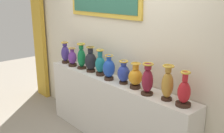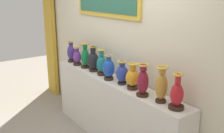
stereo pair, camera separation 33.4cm
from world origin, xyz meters
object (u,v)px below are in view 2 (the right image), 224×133
(vase_indigo, at_px, (71,52))
(vase_burgundy, at_px, (143,81))
(vase_violet, at_px, (77,57))
(vase_emerald, at_px, (85,57))
(vase_teal, at_px, (101,64))
(vase_cobalt, at_px, (122,73))
(vase_sapphire, at_px, (109,68))
(vase_ochre, at_px, (162,86))
(vase_amber, at_px, (133,78))
(vase_crimson, at_px, (177,95))
(vase_onyx, at_px, (93,60))

(vase_indigo, xyz_separation_m, vase_burgundy, (1.82, -0.04, 0.01))
(vase_violet, relative_size, vase_burgundy, 0.80)
(vase_violet, relative_size, vase_emerald, 0.75)
(vase_violet, height_order, vase_burgundy, vase_burgundy)
(vase_violet, distance_m, vase_teal, 0.67)
(vase_emerald, xyz_separation_m, vase_cobalt, (0.92, 0.00, -0.04))
(vase_teal, relative_size, vase_sapphire, 1.10)
(vase_teal, xyz_separation_m, vase_ochre, (1.16, -0.01, 0.02))
(vase_burgundy, bearing_deg, vase_sapphire, 178.95)
(vase_amber, xyz_separation_m, vase_burgundy, (0.23, -0.05, 0.03))
(vase_cobalt, bearing_deg, vase_indigo, -179.25)
(vase_crimson, bearing_deg, vase_cobalt, 179.47)
(vase_onyx, relative_size, vase_ochre, 0.96)
(vase_emerald, xyz_separation_m, vase_sapphire, (0.69, -0.04, -0.02))
(vase_amber, bearing_deg, vase_onyx, 179.61)
(vase_violet, distance_m, vase_amber, 1.35)
(vase_teal, relative_size, vase_cobalt, 1.22)
(vase_violet, xyz_separation_m, vase_onyx, (0.44, 0.03, 0.03))
(vase_ochre, bearing_deg, vase_onyx, 179.44)
(vase_onyx, height_order, vase_ochre, vase_ochre)
(vase_violet, height_order, vase_ochre, vase_ochre)
(vase_cobalt, bearing_deg, vase_sapphire, -170.22)
(vase_sapphire, bearing_deg, vase_indigo, 178.82)
(vase_violet, distance_m, vase_onyx, 0.44)
(vase_violet, relative_size, vase_amber, 0.93)
(vase_indigo, distance_m, vase_burgundy, 1.82)
(vase_emerald, bearing_deg, vase_burgundy, -2.08)
(vase_sapphire, height_order, vase_burgundy, vase_burgundy)
(vase_burgundy, height_order, vase_ochre, vase_ochre)
(vase_emerald, height_order, vase_crimson, vase_emerald)
(vase_cobalt, bearing_deg, vase_emerald, -179.75)
(vase_sapphire, bearing_deg, vase_amber, 4.32)
(vase_teal, height_order, vase_ochre, vase_ochre)
(vase_indigo, bearing_deg, vase_teal, 0.83)
(vase_teal, distance_m, vase_amber, 0.68)
(vase_violet, height_order, vase_emerald, vase_emerald)
(vase_cobalt, distance_m, vase_burgundy, 0.45)
(vase_indigo, relative_size, vase_ochre, 0.90)
(vase_cobalt, height_order, vase_burgundy, vase_burgundy)
(vase_sapphire, relative_size, vase_cobalt, 1.11)
(vase_indigo, distance_m, vase_violet, 0.24)
(vase_sapphire, height_order, vase_crimson, vase_crimson)
(vase_violet, xyz_separation_m, vase_sapphire, (0.90, -0.01, 0.02))
(vase_emerald, xyz_separation_m, vase_crimson, (1.82, -0.00, -0.03))
(vase_indigo, height_order, vase_amber, vase_indigo)
(vase_amber, bearing_deg, vase_crimson, -0.12)
(vase_sapphire, bearing_deg, vase_crimson, 1.66)
(vase_indigo, height_order, vase_violet, vase_indigo)
(vase_sapphire, xyz_separation_m, vase_ochre, (0.93, 0.03, 0.03))
(vase_violet, bearing_deg, vase_indigo, 176.15)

